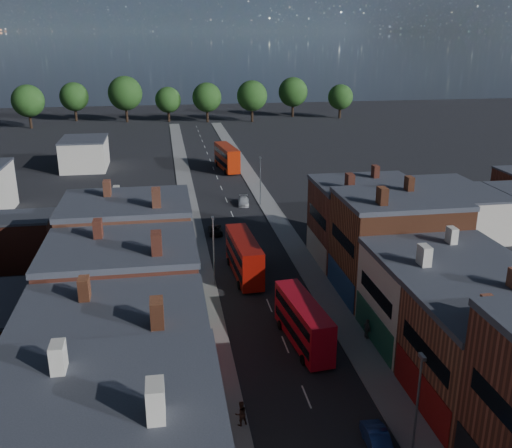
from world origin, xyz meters
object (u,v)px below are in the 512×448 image
object	(u,v)px
bus_0	(244,256)
car_1	(378,442)
car_2	(216,230)
bus_2	(227,157)
bus_1	(303,322)
ped_3	(367,329)
ped_1	(241,413)
car_3	(244,201)

from	to	relation	value
bus_0	car_1	xyz separation A→B (m)	(4.88, -30.61, -1.87)
car_1	car_2	xyz separation A→B (m)	(-6.81, 45.76, -0.12)
bus_2	car_1	world-z (taller)	bus_2
bus_1	bus_2	bearing A→B (deg)	82.77
ped_3	bus_1	bearing A→B (deg)	77.74
bus_1	ped_3	size ratio (longest dim) A/B	5.26
car_1	ped_3	world-z (taller)	ped_3
ped_1	bus_1	bearing A→B (deg)	-141.91
car_3	ped_1	world-z (taller)	ped_1
bus_2	car_2	world-z (taller)	bus_2
bus_0	car_2	xyz separation A→B (m)	(-1.93, 15.15, -1.99)
car_3	ped_1	xyz separation A→B (m)	(-8.06, -55.28, 0.46)
car_3	ped_1	bearing A→B (deg)	-91.10
ped_3	bus_2	bearing A→B (deg)	-7.27
car_2	car_3	xyz separation A→B (m)	(5.94, 13.53, 0.06)
bus_2	ped_1	xyz separation A→B (m)	(-8.25, -80.75, -1.62)
bus_1	car_3	xyz separation A→B (m)	(0.90, 44.84, -1.71)
bus_2	ped_1	bearing A→B (deg)	-103.57
bus_1	ped_3	distance (m)	6.22
bus_1	car_1	bearing A→B (deg)	-89.34
car_2	ped_1	distance (m)	41.80
car_1	ped_1	world-z (taller)	ped_1
bus_0	car_1	world-z (taller)	bus_0
bus_2	bus_0	bearing A→B (deg)	-102.15
ped_1	ped_3	xyz separation A→B (m)	(13.26, 10.34, 0.01)
bus_0	ped_1	xyz separation A→B (m)	(-4.06, -26.59, -1.47)
car_1	bus_2	bearing A→B (deg)	92.16
bus_0	bus_2	distance (m)	54.32
car_1	ped_3	bearing A→B (deg)	74.94
bus_0	car_3	world-z (taller)	bus_0
car_1	ped_3	distance (m)	14.99
ped_1	car_1	bearing A→B (deg)	138.40
bus_1	ped_3	world-z (taller)	bus_1
car_3	ped_1	size ratio (longest dim) A/B	2.22
ped_1	bus_2	bearing A→B (deg)	-113.26
bus_1	ped_3	xyz separation A→B (m)	(6.10, -0.10, -1.24)
car_1	car_3	distance (m)	59.30
ped_1	ped_3	distance (m)	16.82
bus_0	ped_3	size ratio (longest dim) A/B	5.70
bus_1	ped_1	xyz separation A→B (m)	(-7.17, -10.44, -1.25)
bus_2	car_2	bearing A→B (deg)	-106.65
bus_0	ped_1	distance (m)	26.94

